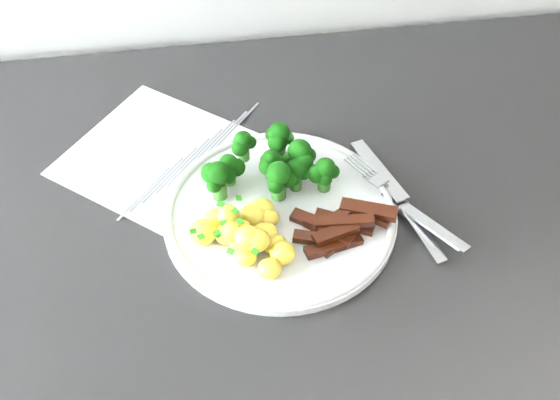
{
  "coord_description": "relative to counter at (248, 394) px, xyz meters",
  "views": [
    {
      "loc": [
        -0.07,
        1.12,
        1.53
      ],
      "look_at": [
        0.0,
        1.64,
        0.95
      ],
      "focal_mm": 45.48,
      "sensor_mm": 36.0,
      "label": 1
    }
  ],
  "objects": [
    {
      "name": "potatoes",
      "position": [
        0.01,
        -0.06,
        0.49
      ],
      "size": [
        0.11,
        0.11,
        0.04
      ],
      "color": "#E5C24D",
      "rests_on": "plate"
    },
    {
      "name": "fork",
      "position": [
        0.19,
        -0.04,
        0.48
      ],
      "size": [
        0.1,
        0.16,
        0.02
      ],
      "color": "#BBBBBF",
      "rests_on": "plate"
    },
    {
      "name": "counter",
      "position": [
        0.0,
        0.0,
        0.0
      ],
      "size": [
        2.47,
        0.62,
        0.92
      ],
      "color": "black",
      "rests_on": "ground"
    },
    {
      "name": "beef_strips",
      "position": [
        0.11,
        -0.06,
        0.48
      ],
      "size": [
        0.12,
        0.07,
        0.02
      ],
      "color": "black",
      "rests_on": "plate"
    },
    {
      "name": "knife",
      "position": [
        0.19,
        -0.05,
        0.47
      ],
      "size": [
        0.07,
        0.19,
        0.02
      ],
      "color": "#BBBBBF",
      "rests_on": "plate"
    },
    {
      "name": "plate",
      "position": [
        0.05,
        -0.03,
        0.47
      ],
      "size": [
        0.26,
        0.26,
        0.01
      ],
      "color": "white",
      "rests_on": "counter"
    },
    {
      "name": "broccoli",
      "position": [
        0.05,
        0.02,
        0.5
      ],
      "size": [
        0.16,
        0.09,
        0.06
      ],
      "color": "#2A5C1C",
      "rests_on": "plate"
    },
    {
      "name": "recipe_paper",
      "position": [
        -0.06,
        0.07,
        0.46
      ],
      "size": [
        0.34,
        0.32,
        0.0
      ],
      "color": "white",
      "rests_on": "counter"
    }
  ]
}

